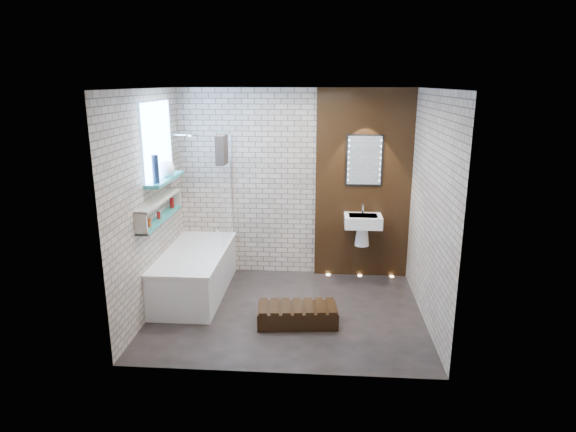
# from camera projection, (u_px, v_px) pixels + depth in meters

# --- Properties ---
(ground) EXTENTS (3.20, 3.20, 0.00)m
(ground) POSITION_uv_depth(u_px,v_px,m) (287.00, 311.00, 5.93)
(ground) COLOR black
(ground) RESTS_ON ground
(room_shell) EXTENTS (3.24, 3.20, 2.60)m
(room_shell) POSITION_uv_depth(u_px,v_px,m) (287.00, 207.00, 5.59)
(room_shell) COLOR gray
(room_shell) RESTS_ON ground
(walnut_panel) EXTENTS (1.30, 0.06, 2.60)m
(walnut_panel) POSITION_uv_depth(u_px,v_px,m) (363.00, 185.00, 6.74)
(walnut_panel) COLOR black
(walnut_panel) RESTS_ON ground
(clerestory_window) EXTENTS (0.18, 1.00, 0.94)m
(clerestory_window) POSITION_uv_depth(u_px,v_px,m) (158.00, 148.00, 5.88)
(clerestory_window) COLOR #7FADE0
(clerestory_window) RESTS_ON room_shell
(display_niche) EXTENTS (0.14, 1.30, 0.26)m
(display_niche) POSITION_uv_depth(u_px,v_px,m) (160.00, 209.00, 5.87)
(display_niche) COLOR teal
(display_niche) RESTS_ON room_shell
(bathtub) EXTENTS (0.79, 1.74, 0.70)m
(bathtub) POSITION_uv_depth(u_px,v_px,m) (195.00, 272.00, 6.37)
(bathtub) COLOR white
(bathtub) RESTS_ON ground
(bath_screen) EXTENTS (0.01, 0.78, 1.40)m
(bath_screen) POSITION_uv_depth(u_px,v_px,m) (227.00, 191.00, 6.51)
(bath_screen) COLOR white
(bath_screen) RESTS_ON bathtub
(towel) EXTENTS (0.11, 0.28, 0.37)m
(towel) POSITION_uv_depth(u_px,v_px,m) (222.00, 150.00, 6.14)
(towel) COLOR black
(towel) RESTS_ON bath_screen
(shower_head) EXTENTS (0.18, 0.18, 0.02)m
(shower_head) POSITION_uv_depth(u_px,v_px,m) (193.00, 135.00, 6.41)
(shower_head) COLOR silver
(shower_head) RESTS_ON room_shell
(washbasin) EXTENTS (0.50, 0.36, 0.58)m
(washbasin) POSITION_uv_depth(u_px,v_px,m) (363.00, 225.00, 6.69)
(washbasin) COLOR white
(washbasin) RESTS_ON walnut_panel
(led_mirror) EXTENTS (0.50, 0.02, 0.70)m
(led_mirror) POSITION_uv_depth(u_px,v_px,m) (364.00, 160.00, 6.61)
(led_mirror) COLOR black
(led_mirror) RESTS_ON walnut_panel
(walnut_step) EXTENTS (0.93, 0.49, 0.20)m
(walnut_step) POSITION_uv_depth(u_px,v_px,m) (297.00, 316.00, 5.60)
(walnut_step) COLOR black
(walnut_step) RESTS_ON ground
(niche_bottles) EXTENTS (0.06, 1.03, 0.15)m
(niche_bottles) POSITION_uv_depth(u_px,v_px,m) (156.00, 216.00, 5.72)
(niche_bottles) COLOR #B1451B
(niche_bottles) RESTS_ON display_niche
(sill_vases) EXTENTS (0.20, 0.65, 0.33)m
(sill_vases) POSITION_uv_depth(u_px,v_px,m) (165.00, 169.00, 5.92)
(sill_vases) COLOR #121C31
(sill_vases) RESTS_ON clerestory_window
(floor_uplights) EXTENTS (0.96, 0.06, 0.01)m
(floor_uplights) POSITION_uv_depth(u_px,v_px,m) (360.00, 275.00, 7.01)
(floor_uplights) COLOR #FFD899
(floor_uplights) RESTS_ON ground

